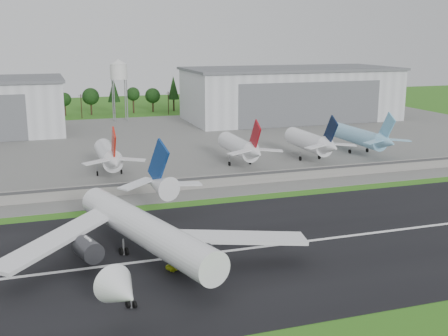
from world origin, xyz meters
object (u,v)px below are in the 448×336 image
object	(u,v)px
ground_vehicle	(178,265)
main_airliner	(145,237)
parked_jet_skyblue	(362,137)
parked_jet_navy	(312,142)
parked_jet_red_a	(109,156)
parked_jet_red_b	(241,147)

from	to	relation	value
ground_vehicle	main_airliner	bearing A→B (deg)	24.65
main_airliner	parked_jet_skyblue	world-z (taller)	main_airliner
parked_jet_navy	parked_jet_skyblue	size ratio (longest dim) A/B	0.84
parked_jet_red_a	parked_jet_skyblue	world-z (taller)	parked_jet_skyblue
parked_jet_navy	parked_jet_skyblue	distance (m)	22.06
parked_jet_navy	parked_jet_skyblue	xyz separation A→B (m)	(21.49, 4.97, -0.22)
ground_vehicle	parked_jet_skyblue	world-z (taller)	parked_jet_skyblue
main_airliner	parked_jet_navy	world-z (taller)	main_airliner
parked_jet_red_a	parked_jet_skyblue	size ratio (longest dim) A/B	0.84
ground_vehicle	parked_jet_red_a	xyz separation A→B (m)	(-2.86, 71.57, 5.42)
ground_vehicle	parked_jet_red_b	xyz separation A→B (m)	(38.10, 71.57, 5.43)
main_airliner	parked_jet_navy	xyz separation A→B (m)	(67.62, 66.99, 1.39)
main_airliner	parked_jet_red_b	bearing A→B (deg)	-140.22
parked_jet_skyblue	main_airliner	bearing A→B (deg)	-141.08
parked_jet_red_b	parked_jet_skyblue	size ratio (longest dim) A/B	0.84
ground_vehicle	parked_jet_navy	world-z (taller)	parked_jet_navy
parked_jet_navy	parked_jet_red_a	bearing A→B (deg)	-179.98
ground_vehicle	parked_jet_skyblue	size ratio (longest dim) A/B	0.11
ground_vehicle	parked_jet_red_b	bearing A→B (deg)	-49.90
parked_jet_navy	parked_jet_skyblue	world-z (taller)	parked_jet_navy
parked_jet_skyblue	ground_vehicle	bearing A→B (deg)	-137.74
ground_vehicle	parked_jet_red_a	world-z (taller)	parked_jet_red_a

